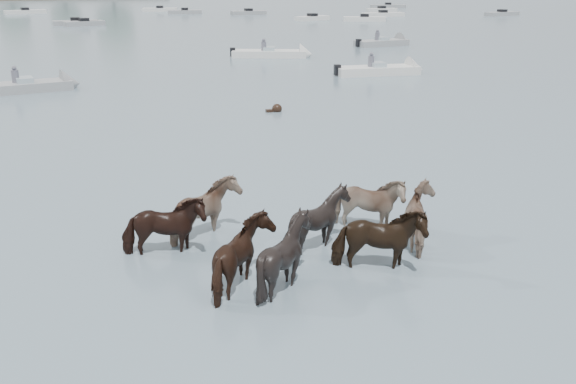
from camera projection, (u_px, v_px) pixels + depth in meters
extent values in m
plane|color=#4A5E6B|center=(227.00, 256.00, 13.31)|extent=(400.00, 400.00, 0.00)
imported|color=black|center=(164.00, 231.00, 13.25)|extent=(1.84, 0.91, 1.52)
imported|color=#9F816B|center=(207.00, 214.00, 14.12)|extent=(1.88, 1.98, 1.55)
imported|color=black|center=(320.00, 223.00, 13.64)|extent=(1.73, 1.62, 1.56)
imported|color=#806A56|center=(367.00, 207.00, 14.59)|extent=(1.99, 1.54, 1.53)
imported|color=black|center=(245.00, 261.00, 11.81)|extent=(1.54, 1.73, 1.57)
imported|color=black|center=(285.00, 259.00, 11.84)|extent=(1.53, 1.38, 1.62)
imported|color=black|center=(378.00, 244.00, 12.55)|extent=(2.03, 1.33, 1.58)
imported|color=#7B6853|center=(425.00, 221.00, 13.81)|extent=(1.43, 1.62, 1.50)
sphere|color=black|center=(277.00, 109.00, 27.08)|extent=(0.44, 0.44, 0.44)
cube|color=black|center=(271.00, 111.00, 27.05)|extent=(0.50, 0.22, 0.18)
cube|color=gray|center=(25.00, 88.00, 31.58)|extent=(4.74, 2.60, 0.55)
cone|color=gray|center=(71.00, 84.00, 32.58)|extent=(1.25, 1.76, 1.60)
cube|color=#99ADB7|center=(24.00, 81.00, 31.46)|extent=(1.04, 1.27, 0.35)
cylinder|color=#595966|center=(15.00, 77.00, 31.29)|extent=(0.36, 0.36, 0.70)
sphere|color=#595966|center=(14.00, 68.00, 31.14)|extent=(0.24, 0.24, 0.24)
cube|color=silver|center=(269.00, 54.00, 44.35)|extent=(5.49, 3.05, 0.55)
cone|color=silver|center=(306.00, 54.00, 44.28)|extent=(1.32, 1.79, 1.60)
cube|color=#99ADB7|center=(269.00, 49.00, 44.23)|extent=(1.09, 1.30, 0.35)
cube|color=black|center=(233.00, 52.00, 44.37)|extent=(0.44, 0.44, 0.60)
cylinder|color=#595966|center=(264.00, 47.00, 44.07)|extent=(0.36, 0.36, 0.70)
sphere|color=#595966|center=(264.00, 40.00, 43.92)|extent=(0.24, 0.24, 0.24)
cube|color=silver|center=(377.00, 71.00, 36.84)|extent=(5.00, 1.80, 0.55)
cone|color=silver|center=(416.00, 70.00, 37.35)|extent=(0.97, 1.64, 1.60)
cube|color=#99ADB7|center=(377.00, 65.00, 36.72)|extent=(0.85, 1.15, 0.35)
cube|color=black|center=(337.00, 70.00, 36.28)|extent=(0.36, 0.36, 0.60)
cylinder|color=#595966|center=(371.00, 62.00, 36.56)|extent=(0.36, 0.36, 0.70)
sphere|color=#595966|center=(371.00, 54.00, 36.41)|extent=(0.24, 0.24, 0.24)
cube|color=gray|center=(381.00, 43.00, 51.08)|extent=(4.74, 2.48, 0.55)
cone|color=gray|center=(404.00, 42.00, 52.04)|extent=(1.21, 1.75, 1.60)
cube|color=#99ADB7|center=(382.00, 39.00, 50.96)|extent=(1.01, 1.26, 0.35)
cube|color=black|center=(358.00, 43.00, 50.08)|extent=(0.41, 0.41, 0.60)
cylinder|color=#595966|center=(377.00, 37.00, 50.80)|extent=(0.36, 0.36, 0.70)
sphere|color=#595966|center=(378.00, 31.00, 50.65)|extent=(0.24, 0.24, 0.24)
cube|color=silver|center=(25.00, 12.00, 90.26)|extent=(5.85, 3.22, 0.60)
cube|color=black|center=(25.00, 9.00, 90.13)|extent=(1.27, 1.27, 0.50)
cube|color=gray|center=(75.00, 23.00, 71.05)|extent=(5.05, 2.05, 0.60)
cube|color=black|center=(75.00, 20.00, 70.92)|extent=(1.11, 1.11, 0.50)
cube|color=gray|center=(84.00, 24.00, 70.06)|extent=(4.67, 3.00, 0.60)
cube|color=black|center=(84.00, 20.00, 69.94)|extent=(1.29, 1.29, 0.50)
cube|color=silver|center=(160.00, 10.00, 95.17)|extent=(5.36, 2.42, 0.60)
cube|color=black|center=(160.00, 7.00, 95.04)|extent=(1.17, 1.17, 0.50)
cube|color=gray|center=(185.00, 12.00, 89.98)|extent=(4.96, 2.02, 0.60)
cube|color=black|center=(185.00, 9.00, 89.85)|extent=(1.10, 1.10, 0.50)
cube|color=gray|center=(249.00, 13.00, 88.26)|extent=(5.12, 2.14, 0.60)
cube|color=black|center=(248.00, 10.00, 88.13)|extent=(1.12, 1.12, 0.50)
cube|color=silver|center=(312.00, 19.00, 77.84)|extent=(4.75, 2.96, 0.60)
cube|color=black|center=(312.00, 15.00, 77.72)|extent=(1.28, 1.28, 0.50)
cube|color=silver|center=(364.00, 19.00, 76.78)|extent=(5.37, 2.98, 0.60)
cube|color=black|center=(365.00, 16.00, 76.65)|extent=(1.25, 1.25, 0.50)
cube|color=silver|center=(383.00, 15.00, 84.63)|extent=(5.83, 1.52, 0.60)
cube|color=black|center=(383.00, 12.00, 84.50)|extent=(1.00, 1.00, 0.50)
cube|color=silver|center=(382.00, 10.00, 94.51)|extent=(4.64, 1.64, 0.60)
cube|color=black|center=(382.00, 8.00, 94.38)|extent=(1.03, 1.03, 0.50)
cube|color=gray|center=(388.00, 6.00, 105.11)|extent=(6.11, 2.99, 0.60)
cube|color=black|center=(388.00, 4.00, 104.99)|extent=(1.23, 1.23, 0.50)
cube|color=gray|center=(502.00, 14.00, 86.08)|extent=(5.73, 3.02, 0.60)
cube|color=black|center=(502.00, 11.00, 85.95)|extent=(1.24, 1.24, 0.50)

